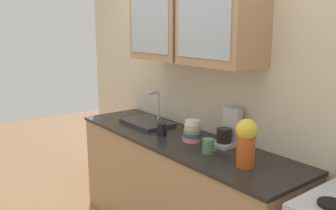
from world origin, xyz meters
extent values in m
cube|color=beige|center=(0.00, 0.36, 1.42)|extent=(4.05, 0.10, 2.83)
cube|color=#A87F56|center=(-0.33, 0.13, 1.97)|extent=(0.61, 0.36, 0.83)
cube|color=#9EADB7|center=(-0.33, -0.06, 1.97)|extent=(0.52, 0.01, 0.71)
cube|color=#A87F56|center=(0.33, 0.13, 1.97)|extent=(0.61, 0.36, 0.83)
cube|color=#9EADB7|center=(0.33, -0.06, 1.97)|extent=(0.52, 0.01, 0.71)
cube|color=#A87F56|center=(0.00, 0.00, 0.45)|extent=(2.22, 0.60, 0.91)
cube|color=black|center=(0.00, 0.00, 0.92)|extent=(2.25, 0.62, 0.03)
cylinder|color=black|center=(1.36, -0.11, 0.94)|extent=(0.14, 0.14, 0.02)
cube|color=#2D2D30|center=(-0.51, 0.04, 0.95)|extent=(0.48, 0.32, 0.03)
cylinder|color=silver|center=(-0.51, 0.17, 1.09)|extent=(0.02, 0.02, 0.26)
cylinder|color=silver|center=(-0.51, 0.11, 1.22)|extent=(0.02, 0.12, 0.02)
cylinder|color=#D87F84|center=(0.13, 0.04, 0.95)|extent=(0.16, 0.16, 0.04)
cylinder|color=#4C4C54|center=(0.13, 0.04, 0.98)|extent=(0.15, 0.15, 0.04)
cylinder|color=#669972|center=(0.13, 0.04, 1.01)|extent=(0.14, 0.14, 0.04)
cylinder|color=#E0AD7F|center=(0.13, 0.04, 1.05)|extent=(0.13, 0.13, 0.05)
cylinder|color=white|center=(0.13, 0.04, 1.08)|extent=(0.12, 0.12, 0.04)
cylinder|color=#BF4C19|center=(0.75, -0.05, 1.04)|extent=(0.12, 0.12, 0.20)
sphere|color=yellow|center=(0.75, -0.05, 1.19)|extent=(0.14, 0.14, 0.14)
cylinder|color=black|center=(-0.15, -0.06, 0.99)|extent=(0.08, 0.08, 0.10)
torus|color=black|center=(-0.10, -0.06, 0.99)|extent=(0.06, 0.01, 0.06)
cylinder|color=#4C7F59|center=(0.41, -0.06, 0.99)|extent=(0.09, 0.09, 0.10)
torus|color=#4C7F59|center=(0.46, -0.06, 0.99)|extent=(0.06, 0.01, 0.06)
cube|color=#B7B7BC|center=(0.37, 0.16, 0.95)|extent=(0.17, 0.20, 0.03)
cylinder|color=black|center=(0.37, 0.14, 1.02)|extent=(0.11, 0.11, 0.11)
cube|color=#B7B7BC|center=(0.37, 0.23, 1.09)|extent=(0.15, 0.06, 0.26)
camera|label=1|loc=(2.20, -1.81, 1.84)|focal=38.79mm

